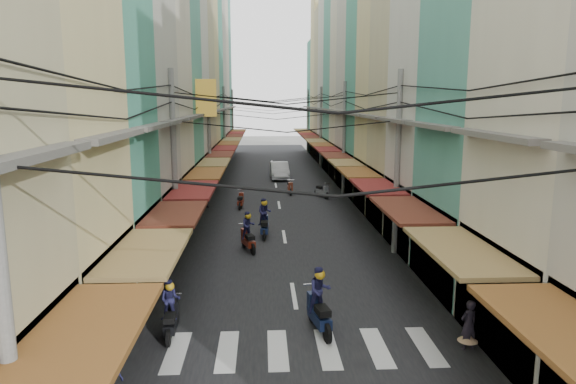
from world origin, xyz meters
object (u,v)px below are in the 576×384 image
object	(u,v)px
traffic_sign	(453,241)
white_car	(280,179)
market_umbrella	(522,281)
bicycle	(513,303)

from	to	relation	value
traffic_sign	white_car	bearing A→B (deg)	100.92
white_car	market_umbrella	distance (m)	32.25
market_umbrella	white_car	bearing A→B (deg)	100.13
white_car	traffic_sign	xyz separation A→B (m)	(5.29, -27.45, 1.90)
white_car	market_umbrella	xyz separation A→B (m)	(5.66, -31.69, 1.94)
bicycle	traffic_sign	world-z (taller)	traffic_sign
market_umbrella	traffic_sign	xyz separation A→B (m)	(-0.37, 4.24, -0.05)
white_car	bicycle	world-z (taller)	white_car
bicycle	traffic_sign	bearing A→B (deg)	45.07
white_car	traffic_sign	distance (m)	28.02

